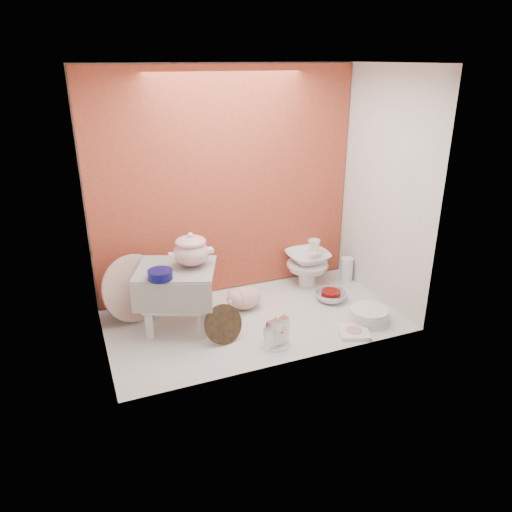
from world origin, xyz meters
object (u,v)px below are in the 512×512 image
at_px(porcelain_tower, 307,263).
at_px(crystal_bowl, 331,296).
at_px(dinner_plate_stack, 369,315).
at_px(step_stool, 178,298).
at_px(floral_platter, 134,288).
at_px(soup_tureen, 191,249).
at_px(mantel_clock, 278,332).
at_px(plush_pig, 245,298).
at_px(blue_white_vase, 132,297).
at_px(gold_rim_teacup, 275,335).

bearing_deg(porcelain_tower, crystal_bowl, -83.49).
bearing_deg(dinner_plate_stack, step_stool, 160.96).
distance_m(floral_platter, dinner_plate_stack, 1.46).
bearing_deg(floral_platter, soup_tureen, -35.02).
height_order(mantel_clock, plush_pig, mantel_clock).
height_order(soup_tureen, plush_pig, soup_tureen).
xyz_separation_m(blue_white_vase, porcelain_tower, (1.23, -0.04, 0.06)).
height_order(soup_tureen, porcelain_tower, soup_tureen).
bearing_deg(gold_rim_teacup, dinner_plate_stack, 1.81).
bearing_deg(mantel_clock, dinner_plate_stack, -10.86).
height_order(floral_platter, plush_pig, floral_platter).
xyz_separation_m(soup_tureen, blue_white_vase, (-0.33, 0.29, -0.38)).
height_order(step_stool, mantel_clock, step_stool).
bearing_deg(dinner_plate_stack, plush_pig, 145.84).
xyz_separation_m(step_stool, soup_tureen, (0.10, -0.01, 0.30)).
xyz_separation_m(soup_tureen, dinner_plate_stack, (1.01, -0.37, -0.45)).
bearing_deg(step_stool, crystal_bowl, 18.99).
distance_m(step_stool, crystal_bowl, 1.04).
relative_size(plush_pig, dinner_plate_stack, 1.08).
xyz_separation_m(step_stool, blue_white_vase, (-0.24, 0.28, -0.08)).
distance_m(step_stool, dinner_plate_stack, 1.18).
bearing_deg(porcelain_tower, blue_white_vase, 177.99).
relative_size(mantel_clock, dinner_plate_stack, 0.76).
bearing_deg(floral_platter, plush_pig, -12.72).
relative_size(floral_platter, crystal_bowl, 2.01).
bearing_deg(soup_tureen, plush_pig, 11.00).
distance_m(gold_rim_teacup, crystal_bowl, 0.67).
relative_size(blue_white_vase, crystal_bowl, 1.08).
bearing_deg(blue_white_vase, crystal_bowl, -14.58).
bearing_deg(soup_tureen, blue_white_vase, 138.86).
bearing_deg(step_stool, gold_rim_teacup, -19.61).
relative_size(soup_tureen, blue_white_vase, 1.10).
height_order(plush_pig, porcelain_tower, porcelain_tower).
bearing_deg(porcelain_tower, step_stool, -166.63).
bearing_deg(floral_platter, porcelain_tower, 1.12).
height_order(blue_white_vase, gold_rim_teacup, blue_white_vase).
height_order(step_stool, blue_white_vase, step_stool).
xyz_separation_m(mantel_clock, porcelain_tower, (0.53, 0.66, 0.07)).
xyz_separation_m(step_stool, floral_platter, (-0.22, 0.21, 0.01)).
distance_m(plush_pig, gold_rim_teacup, 0.46).
bearing_deg(step_stool, blue_white_vase, 151.85).
relative_size(mantel_clock, crystal_bowl, 0.92).
bearing_deg(blue_white_vase, soup_tureen, -41.14).
distance_m(soup_tureen, crystal_bowl, 1.04).
relative_size(dinner_plate_stack, crystal_bowl, 1.21).
bearing_deg(gold_rim_teacup, porcelain_tower, 49.81).
height_order(mantel_clock, crystal_bowl, mantel_clock).
distance_m(floral_platter, plush_pig, 0.71).
bearing_deg(blue_white_vase, plush_pig, -17.65).
bearing_deg(floral_platter, crystal_bowl, -11.83).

